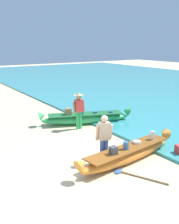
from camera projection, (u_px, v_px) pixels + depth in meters
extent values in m
plane|color=beige|center=(88.00, 168.00, 8.20)|extent=(80.00, 80.00, 0.00)
ellipsoid|color=orange|center=(129.00, 154.00, 8.65)|extent=(4.10, 1.14, 0.45)
cone|color=orange|center=(82.00, 164.00, 7.35)|extent=(0.44, 0.44, 0.46)
cone|color=orange|center=(164.00, 133.00, 9.81)|extent=(0.44, 0.44, 0.46)
cube|color=brown|center=(129.00, 148.00, 8.59)|extent=(3.46, 1.08, 0.04)
cylinder|color=silver|center=(153.00, 136.00, 9.25)|extent=(0.16, 0.16, 0.33)
cylinder|color=silver|center=(137.00, 142.00, 8.93)|extent=(0.26, 0.26, 0.10)
cylinder|color=#386699|center=(126.00, 146.00, 8.41)|extent=(0.19, 0.19, 0.27)
cube|color=#424247|center=(113.00, 151.00, 8.04)|extent=(0.22, 0.21, 0.27)
ellipsoid|color=#38B760|center=(85.00, 119.00, 12.69)|extent=(4.21, 2.21, 0.47)
cone|color=#38B760|center=(42.00, 115.00, 12.19)|extent=(0.55, 0.57, 0.52)
cone|color=#38B760|center=(126.00, 111.00, 13.04)|extent=(0.55, 0.57, 0.52)
cube|color=#1E6435|center=(85.00, 114.00, 12.63)|extent=(3.59, 1.98, 0.04)
cylinder|color=#386699|center=(111.00, 112.00, 12.79)|extent=(0.17, 0.17, 0.10)
cylinder|color=#386699|center=(95.00, 112.00, 12.75)|extent=(0.21, 0.21, 0.10)
cylinder|color=#386699|center=(82.00, 112.00, 12.46)|extent=(0.19, 0.19, 0.30)
cube|color=#9E754C|center=(68.00, 112.00, 12.42)|extent=(0.33, 0.35, 0.32)
cylinder|color=green|center=(80.00, 120.00, 11.88)|extent=(0.14, 0.14, 0.80)
cylinder|color=green|center=(78.00, 120.00, 11.81)|extent=(0.14, 0.14, 0.80)
cube|color=#DB3D38|center=(79.00, 106.00, 11.67)|extent=(0.38, 0.25, 0.55)
cylinder|color=#9E7051|center=(84.00, 106.00, 11.77)|extent=(0.11, 0.20, 0.50)
cylinder|color=#9E7051|center=(74.00, 107.00, 11.57)|extent=(0.11, 0.20, 0.50)
sphere|color=#9E7051|center=(79.00, 97.00, 11.57)|extent=(0.22, 0.22, 0.22)
cylinder|color=tan|center=(79.00, 95.00, 11.55)|extent=(0.44, 0.44, 0.02)
cone|color=tan|center=(79.00, 94.00, 11.53)|extent=(0.26, 0.26, 0.12)
cylinder|color=#3D5BA8|center=(102.00, 151.00, 8.47)|extent=(0.14, 0.14, 0.79)
cylinder|color=#3D5BA8|center=(106.00, 151.00, 8.50)|extent=(0.14, 0.14, 0.79)
cube|color=beige|center=(104.00, 131.00, 8.31)|extent=(0.41, 0.32, 0.57)
cylinder|color=beige|center=(97.00, 133.00, 8.28)|extent=(0.15, 0.21, 0.52)
cylinder|color=beige|center=(111.00, 132.00, 8.40)|extent=(0.15, 0.21, 0.52)
sphere|color=beige|center=(104.00, 119.00, 8.21)|extent=(0.22, 0.22, 0.22)
cylinder|color=#8E6B47|center=(143.00, 177.00, 7.56)|extent=(0.70, 1.39, 0.05)
ellipsoid|color=#2D60B7|center=(119.00, 171.00, 7.94)|extent=(0.41, 0.34, 0.03)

